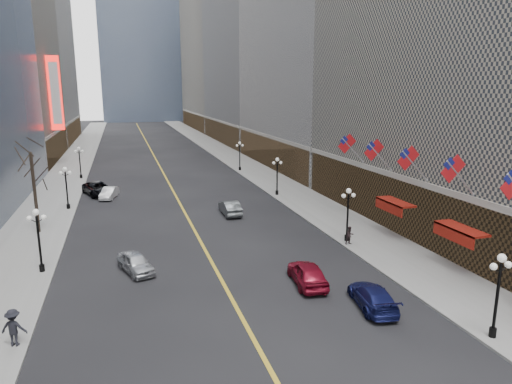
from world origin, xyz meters
TOP-DOWN VIEW (x-y plane):
  - sidewalk_east at (14.00, 70.00)m, footprint 6.00×230.00m
  - sidewalk_west at (-14.00, 70.00)m, footprint 6.00×230.00m
  - lane_line at (0.00, 80.00)m, footprint 0.25×200.00m
  - bldg_east_c at (29.88, 106.00)m, footprint 26.60×40.60m
  - bldg_east_d at (29.90, 149.00)m, footprint 26.60×46.60m
  - streetlamp_east_0 at (11.80, 14.00)m, footprint 1.26×0.44m
  - streetlamp_east_1 at (11.80, 30.00)m, footprint 1.26×0.44m
  - streetlamp_east_2 at (11.80, 48.00)m, footprint 1.26×0.44m
  - streetlamp_east_3 at (11.80, 66.00)m, footprint 1.26×0.44m
  - streetlamp_west_1 at (-11.80, 30.00)m, footprint 1.26×0.44m
  - streetlamp_west_2 at (-11.80, 48.00)m, footprint 1.26×0.44m
  - streetlamp_west_3 at (-11.80, 66.00)m, footprint 1.26×0.44m
  - flag_2 at (15.31, 22.00)m, footprint 2.87×0.12m
  - flag_3 at (15.31, 27.00)m, footprint 2.87×0.12m
  - flag_4 at (15.31, 32.00)m, footprint 2.87×0.12m
  - flag_5 at (15.31, 37.00)m, footprint 2.87×0.12m
  - awning_b at (16.11, 22.00)m, footprint 1.40×4.00m
  - awning_c at (16.11, 30.00)m, footprint 1.40×4.00m
  - theatre_marquee at (-15.88, 80.00)m, footprint 2.00×0.55m
  - tree_west_far at (-13.50, 40.00)m, footprint 3.60×3.60m
  - car_nb_near at (-5.48, 28.39)m, footprint 2.88×4.34m
  - car_nb_mid at (-7.70, 52.35)m, footprint 2.33×4.20m
  - car_nb_far at (-9.00, 54.59)m, footprint 4.36×6.27m
  - car_sb_near at (7.73, 18.93)m, footprint 2.65×4.92m
  - car_sb_mid at (5.30, 23.03)m, footprint 2.31×4.75m
  - car_sb_far at (4.38, 41.30)m, footprint 1.60×4.48m
  - ped_east_walk at (11.60, 29.11)m, footprint 0.79×0.52m
  - ped_west_walk at (-11.60, 20.10)m, footprint 1.33×0.83m

SIDE VIEW (x-z plane):
  - lane_line at x=0.00m, z-range 0.00..0.02m
  - sidewalk_east at x=14.00m, z-range 0.00..0.15m
  - sidewalk_west at x=-14.00m, z-range 0.00..0.15m
  - car_nb_mid at x=-7.70m, z-range 0.00..1.31m
  - car_sb_near at x=7.73m, z-range 0.00..1.35m
  - car_nb_near at x=-5.48m, z-range 0.00..1.37m
  - car_sb_far at x=4.38m, z-range 0.00..1.47m
  - car_sb_mid at x=5.30m, z-range 0.00..1.56m
  - car_nb_far at x=-9.00m, z-range 0.00..1.59m
  - ped_east_walk at x=11.60m, z-range 0.15..1.66m
  - ped_west_walk at x=-11.60m, z-range 0.15..2.07m
  - streetlamp_east_0 at x=11.80m, z-range 0.64..5.16m
  - streetlamp_east_1 at x=11.80m, z-range 0.64..5.16m
  - streetlamp_east_2 at x=11.80m, z-range 0.64..5.16m
  - streetlamp_east_3 at x=11.80m, z-range 0.64..5.16m
  - streetlamp_west_1 at x=-11.80m, z-range 0.64..5.16m
  - streetlamp_west_2 at x=-11.80m, z-range 0.64..5.16m
  - streetlamp_west_3 at x=-11.80m, z-range 0.64..5.16m
  - awning_b at x=16.11m, z-range 2.62..3.54m
  - awning_c at x=16.11m, z-range 2.62..3.54m
  - tree_west_far at x=-13.50m, z-range 2.28..10.20m
  - flag_2 at x=15.31m, z-range 5.85..8.72m
  - flag_3 at x=15.31m, z-range 5.85..8.72m
  - flag_4 at x=15.31m, z-range 5.85..8.72m
  - flag_5 at x=15.31m, z-range 5.85..8.72m
  - theatre_marquee at x=-15.88m, z-range 6.00..18.00m
  - bldg_east_c at x=29.88m, z-range -0.22..48.58m
  - bldg_east_d at x=29.90m, z-range -0.23..62.57m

